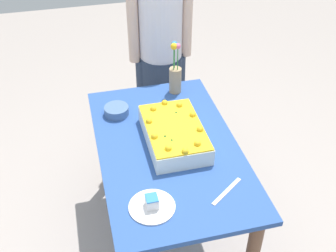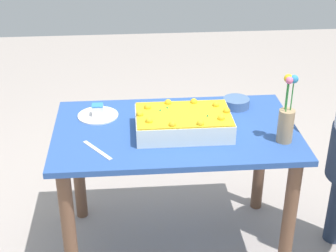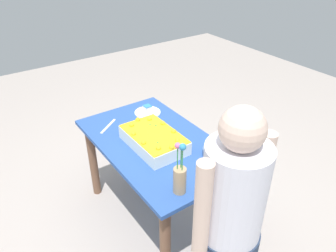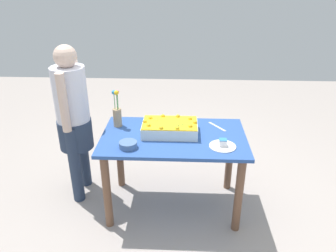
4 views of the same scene
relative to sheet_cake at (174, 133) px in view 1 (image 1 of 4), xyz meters
The scene contains 8 objects.
ground_plane 0.80m from the sheet_cake, 129.77° to the left, with size 8.00×8.00×0.00m, color #A69A92.
dining_table 0.20m from the sheet_cake, 129.77° to the left, with size 1.25×0.75×0.75m.
sheet_cake is the anchor object (origin of this frame).
serving_plate_with_slice 0.49m from the sheet_cake, 153.49° to the left, with size 0.22×0.22×0.07m.
cake_knife 0.46m from the sheet_cake, 160.56° to the right, with size 0.22×0.02×0.00m, color silver.
flower_vase 0.51m from the sheet_cake, 15.32° to the right, with size 0.08×0.08×0.35m.
fruit_bowl 0.42m from the sheet_cake, 39.57° to the left, with size 0.15×0.15×0.05m, color #4B6B97.
person_standing 0.90m from the sheet_cake, ahead, with size 0.31×0.45×1.49m.
Camera 1 is at (-1.69, 0.42, 2.24)m, focal length 45.00 mm.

